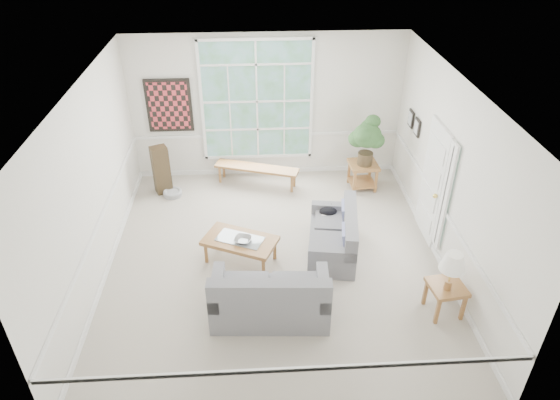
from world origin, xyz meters
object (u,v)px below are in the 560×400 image
object	(u,v)px
coffee_table	(241,250)
end_table	(362,175)
side_table	(444,298)
loveseat_right	(333,233)
loveseat_front	(270,291)

from	to	relation	value
coffee_table	end_table	xyz separation A→B (m)	(2.48, 2.23, 0.06)
coffee_table	side_table	distance (m)	3.26
coffee_table	end_table	world-z (taller)	end_table
end_table	coffee_table	bearing A→B (deg)	-138.06
loveseat_right	side_table	xyz separation A→B (m)	(1.42, -1.50, -0.15)
coffee_table	side_table	bearing A→B (deg)	-0.26
loveseat_right	end_table	distance (m)	2.29
side_table	end_table	bearing A→B (deg)	97.72
loveseat_right	end_table	size ratio (longest dim) A/B	2.63
coffee_table	side_table	size ratio (longest dim) A/B	2.33
loveseat_front	coffee_table	world-z (taller)	loveseat_front
end_table	side_table	size ratio (longest dim) A/B	1.11
coffee_table	side_table	xyz separation A→B (m)	(2.97, -1.36, 0.03)
coffee_table	end_table	distance (m)	3.34
loveseat_front	end_table	bearing A→B (deg)	63.19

